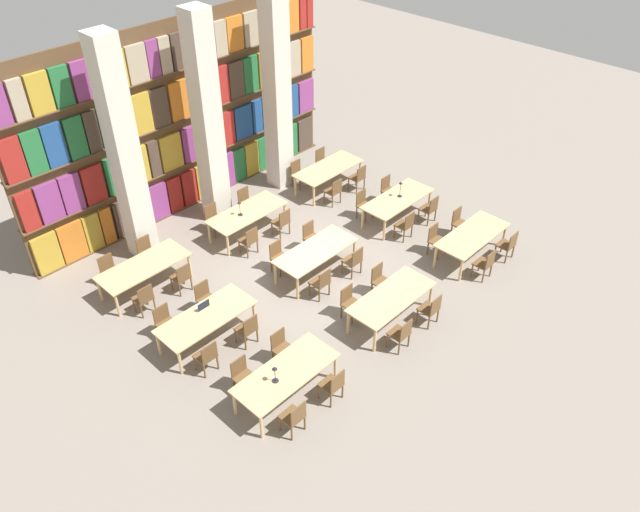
{
  "coord_description": "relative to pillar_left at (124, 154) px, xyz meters",
  "views": [
    {
      "loc": [
        -9.09,
        -8.97,
        10.34
      ],
      "look_at": [
        0.0,
        -0.25,
        0.66
      ],
      "focal_mm": 35.0,
      "sensor_mm": 36.0,
      "label": 1
    }
  ],
  "objects": [
    {
      "name": "chair_19",
      "position": [
        3.22,
        -3.26,
        -2.53
      ],
      "size": [
        0.42,
        0.4,
        0.87
      ],
      "rotation": [
        0.0,
        0.0,
        3.14
      ],
      "color": "brown",
      "rests_on": "ground_plane"
    },
    {
      "name": "reading_table_7",
      "position": [
        2.55,
        -1.4,
        -2.33
      ],
      "size": [
        2.28,
        0.96,
        0.74
      ],
      "color": "tan",
      "rests_on": "ground_plane"
    },
    {
      "name": "pillar_left",
      "position": [
        0.0,
        0.0,
        0.0
      ],
      "size": [
        0.62,
        0.62,
        6.0
      ],
      "color": "beige",
      "rests_on": "ground_plane"
    },
    {
      "name": "reading_table_0",
      "position": [
        -0.79,
        -6.46,
        -2.33
      ],
      "size": [
        2.28,
        0.96,
        0.74
      ],
      "color": "tan",
      "rests_on": "ground_plane"
    },
    {
      "name": "reading_table_6",
      "position": [
        -0.82,
        -1.37,
        -2.33
      ],
      "size": [
        2.28,
        0.96,
        0.74
      ],
      "color": "tan",
      "rests_on": "ground_plane"
    },
    {
      "name": "chair_2",
      "position": [
        -0.19,
        -7.23,
        -2.53
      ],
      "size": [
        0.42,
        0.4,
        0.87
      ],
      "color": "brown",
      "rests_on": "ground_plane"
    },
    {
      "name": "chair_16",
      "position": [
        2.01,
        -4.79,
        -2.53
      ],
      "size": [
        0.42,
        0.4,
        0.87
      ],
      "color": "brown",
      "rests_on": "ground_plane"
    },
    {
      "name": "chair_24",
      "position": [
        -1.36,
        -2.13,
        -2.53
      ],
      "size": [
        0.42,
        0.4,
        0.87
      ],
      "color": "brown",
      "rests_on": "ground_plane"
    },
    {
      "name": "desk_lamp_2",
      "position": [
        2.32,
        -1.39,
        -1.97
      ],
      "size": [
        0.14,
        0.14,
        0.45
      ],
      "color": "#232328",
      "rests_on": "reading_table_7"
    },
    {
      "name": "reading_table_3",
      "position": [
        -0.88,
        -3.96,
        -2.33
      ],
      "size": [
        2.28,
        0.96,
        0.74
      ],
      "color": "tan",
      "rests_on": "ground_plane"
    },
    {
      "name": "ground_plane",
      "position": [
        2.56,
        -3.96,
        -3.0
      ],
      "size": [
        40.0,
        40.0,
        0.0
      ],
      "primitive_type": "plane",
      "color": "gray"
    },
    {
      "name": "chair_12",
      "position": [
        -1.49,
        -4.72,
        -2.53
      ],
      "size": [
        0.42,
        0.4,
        0.87
      ],
      "color": "brown",
      "rests_on": "ground_plane"
    },
    {
      "name": "reading_table_8",
      "position": [
        5.94,
        -1.34,
        -2.33
      ],
      "size": [
        2.28,
        0.96,
        0.74
      ],
      "color": "tan",
      "rests_on": "ground_plane"
    },
    {
      "name": "reading_table_5",
      "position": [
        6.02,
        -4.0,
        -2.33
      ],
      "size": [
        2.28,
        0.96,
        0.74
      ],
      "color": "tan",
      "rests_on": "ground_plane"
    },
    {
      "name": "chair_25",
      "position": [
        -1.36,
        -0.6,
        -2.53
      ],
      "size": [
        0.42,
        0.4,
        0.87
      ],
      "rotation": [
        0.0,
        0.0,
        3.14
      ],
      "color": "brown",
      "rests_on": "ground_plane"
    },
    {
      "name": "chair_10",
      "position": [
        6.58,
        -7.31,
        -2.53
      ],
      "size": [
        0.42,
        0.4,
        0.87
      ],
      "color": "brown",
      "rests_on": "ground_plane"
    },
    {
      "name": "chair_9",
      "position": [
        5.45,
        -5.78,
        -2.53
      ],
      "size": [
        0.42,
        0.4,
        0.87
      ],
      "rotation": [
        0.0,
        0.0,
        3.14
      ],
      "color": "brown",
      "rests_on": "ground_plane"
    },
    {
      "name": "chair_22",
      "position": [
        6.57,
        -4.76,
        -2.53
      ],
      "size": [
        0.42,
        0.4,
        0.87
      ],
      "color": "brown",
      "rests_on": "ground_plane"
    },
    {
      "name": "desk_lamp_0",
      "position": [
        -1.1,
        -6.48,
        -1.99
      ],
      "size": [
        0.14,
        0.14,
        0.42
      ],
      "color": "#232328",
      "rests_on": "reading_table_0"
    },
    {
      "name": "pillar_center",
      "position": [
        2.56,
        0.0,
        0.0
      ],
      "size": [
        0.62,
        0.62,
        6.0
      ],
      "color": "beige",
      "rests_on": "ground_plane"
    },
    {
      "name": "chair_14",
      "position": [
        -0.33,
        -4.72,
        -2.53
      ],
      "size": [
        0.42,
        0.4,
        0.87
      ],
      "color": "brown",
      "rests_on": "ground_plane"
    },
    {
      "name": "reading_table_1",
      "position": [
        2.54,
        -6.55,
        -2.33
      ],
      "size": [
        2.28,
        0.96,
        0.74
      ],
      "color": "tan",
      "rests_on": "ground_plane"
    },
    {
      "name": "chair_23",
      "position": [
        6.57,
        -3.23,
        -2.53
      ],
      "size": [
        0.42,
        0.4,
        0.87
      ],
      "rotation": [
        0.0,
        0.0,
        3.14
      ],
      "color": "brown",
      "rests_on": "ground_plane"
    },
    {
      "name": "chair_32",
      "position": [
        5.38,
        -2.1,
        -2.53
      ],
      "size": [
        0.42,
        0.4,
        0.87
      ],
      "color": "brown",
      "rests_on": "ground_plane"
    },
    {
      "name": "chair_8",
      "position": [
        5.45,
        -7.31,
        -2.53
      ],
      "size": [
        0.42,
        0.4,
        0.87
      ],
      "color": "brown",
      "rests_on": "ground_plane"
    },
    {
      "name": "chair_13",
      "position": [
        -1.49,
        -3.19,
        -2.53
      ],
      "size": [
        0.42,
        0.4,
        0.87
      ],
      "rotation": [
        0.0,
        0.0,
        3.14
      ],
      "color": "brown",
      "rests_on": "ground_plane"
    },
    {
      "name": "chair_35",
      "position": [
        6.49,
        -0.57,
        -2.53
      ],
      "size": [
        0.42,
        0.4,
        0.87
      ],
      "rotation": [
        0.0,
        0.0,
        3.14
      ],
      "color": "brown",
      "rests_on": "ground_plane"
    },
    {
      "name": "chair_7",
      "position": [
        3.08,
        -5.79,
        -2.53
      ],
      "size": [
        0.42,
        0.4,
        0.87
      ],
      "rotation": [
        0.0,
        0.0,
        3.14
      ],
      "color": "brown",
      "rests_on": "ground_plane"
    },
    {
      "name": "chair_18",
      "position": [
        3.22,
        -4.79,
        -2.53
      ],
      "size": [
        0.42,
        0.4,
        0.87
      ],
      "color": "brown",
      "rests_on": "ground_plane"
    },
    {
      "name": "chair_34",
      "position": [
        6.49,
        -2.1,
        -2.53
      ],
      "size": [
        0.42,
        0.4,
        0.87
      ],
      "color": "brown",
      "rests_on": "ground_plane"
    },
    {
      "name": "chair_1",
      "position": [
        -1.31,
        -5.7,
        -2.53
      ],
      "size": [
        0.42,
        0.4,
        0.87
      ],
      "rotation": [
        0.0,
        0.0,
        3.14
      ],
      "color": "brown",
      "rests_on": "ground_plane"
    },
    {
      "name": "chair_11",
      "position": [
        6.58,
        -5.78,
        -2.53
      ],
      "size": [
        0.42,
        0.4,
        0.87
      ],
      "rotation": [
        0.0,
        0.0,
        3.14
      ],
      "color": "brown",
      "rests_on": "ground_plane"
    },
    {
      "name": "bookshelf_bank",
      "position": [
        2.58,
        1.09,
        -0.4
      ],
      "size": [
        10.32,
        0.35,
        5.5
      ],
      "color": "brown",
      "rests_on": "ground_plane"
    },
    {
      "name": "desk_lamp_1",
      "position": [
        6.13,
        -3.98,
        -1.93
      ],
      "size": [
        0.14,
        0.14,
        0.49
      ],
      "color": "#232328",
      "rests_on": "reading_table_5"
    },
    {
      "name": "pillar_right",
      "position": [
        5.13,
        0.0,
        0.0
      ],
      "size": [
        0.62,
        0.62,
        6.0
      ],
      "color": "beige",
      "rests_on": "ground_plane"
    },
    {
      "name": "chair_17",
      "position": [
        2.01,
        -3.26,
        -2.53
      ],
      "size": [
        0.42,
        0.4,
        0.87
      ],
      "rotation": [
        0.0,
        0.0,
        3.14
      ],
      "color": "brown",
      "rests_on": "ground_plane"
    },
    {
      "name": "chair_15",
      "position": [
        -0.33,
        -3.19,
        -2.53
      ],
      "size": [
        0.42,
        0.4,
        0.87
      ],
      "rotation": [
        0.0,
        0.0,
        3.14
      ],
      "color": "brown",
      "rests_on": "ground_plane"
    },
    {
      "name": "laptop",
      "position": [
        -0.77,
        -3.67,
        -2.23
      ],
      "size": [
        0.32,
        0.22,
        0.21
      ],
      "rotation": [
        0.0,
        0.0,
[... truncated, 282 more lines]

